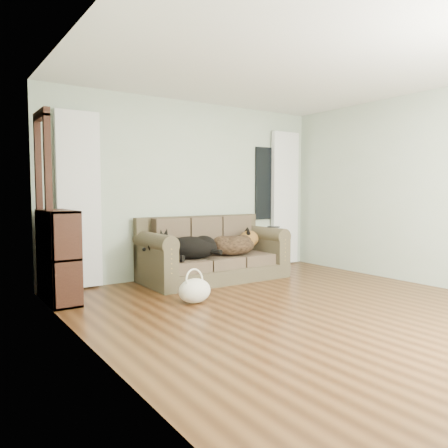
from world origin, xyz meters
TOP-DOWN VIEW (x-y plane):
  - floor at (0.00, 0.00)m, footprint 5.00×5.00m
  - ceiling at (0.00, 0.00)m, footprint 5.00×5.00m
  - wall_back at (0.00, 2.50)m, footprint 4.50×0.04m
  - wall_left at (-2.25, 0.00)m, footprint 0.04×5.00m
  - wall_right at (2.25, 0.00)m, footprint 0.04×5.00m
  - curtain_left at (-1.70, 2.42)m, footprint 0.55×0.08m
  - curtain_right at (1.80, 2.42)m, footprint 0.55×0.08m
  - window_pane at (1.45, 2.47)m, footprint 0.50×0.03m
  - door_casing at (-2.20, 2.05)m, footprint 0.07×0.60m
  - sofa at (0.07, 1.98)m, footprint 2.06×0.89m
  - dog_black_lab at (-0.41, 1.92)m, footprint 0.90×0.82m
  - dog_shepherd at (0.34, 1.87)m, footprint 0.77×0.60m
  - tv_remote at (1.01, 1.79)m, footprint 0.12×0.16m
  - tote_bag at (-0.84, 0.99)m, footprint 0.41×0.34m
  - bookshelf at (-2.09, 1.91)m, footprint 0.35×0.85m

SIDE VIEW (x-z plane):
  - floor at x=0.00m, z-range 0.00..0.00m
  - tote_bag at x=-0.84m, z-range 0.02..0.30m
  - sofa at x=0.07m, z-range 0.03..0.87m
  - dog_black_lab at x=-0.41m, z-range 0.32..0.64m
  - dog_shepherd at x=0.34m, z-range 0.33..0.65m
  - bookshelf at x=-2.09m, z-range -0.03..1.03m
  - tv_remote at x=1.01m, z-range 0.72..0.74m
  - door_casing at x=-2.20m, z-range 0.00..2.10m
  - curtain_left at x=-1.70m, z-range 0.02..2.27m
  - curtain_right at x=1.80m, z-range 0.02..2.27m
  - wall_back at x=0.00m, z-range 0.00..2.60m
  - wall_left at x=-2.25m, z-range 0.00..2.60m
  - wall_right at x=2.25m, z-range 0.00..2.60m
  - window_pane at x=1.45m, z-range 0.80..2.00m
  - ceiling at x=0.00m, z-range 2.60..2.60m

